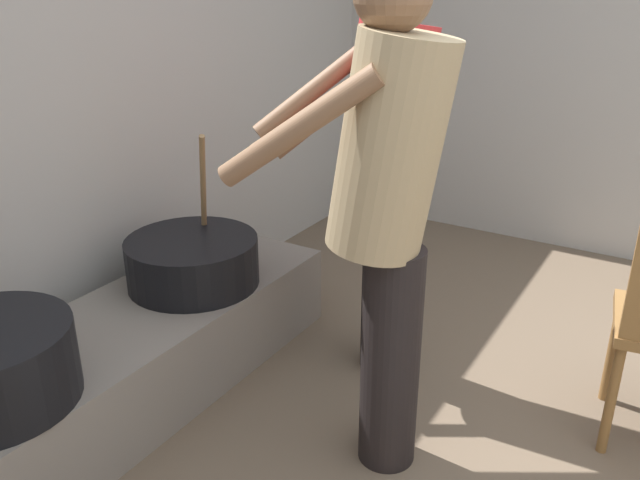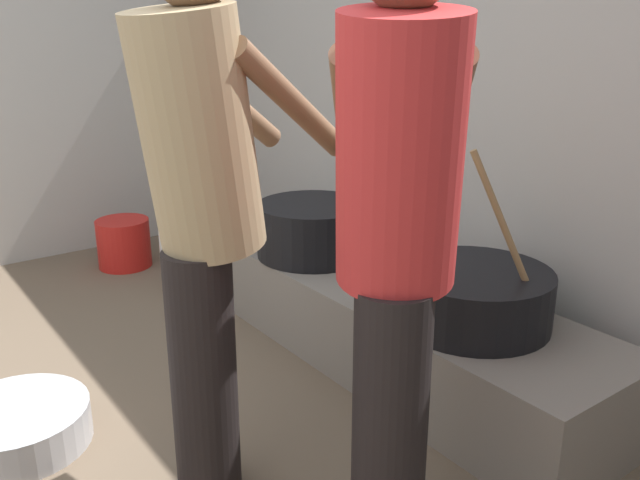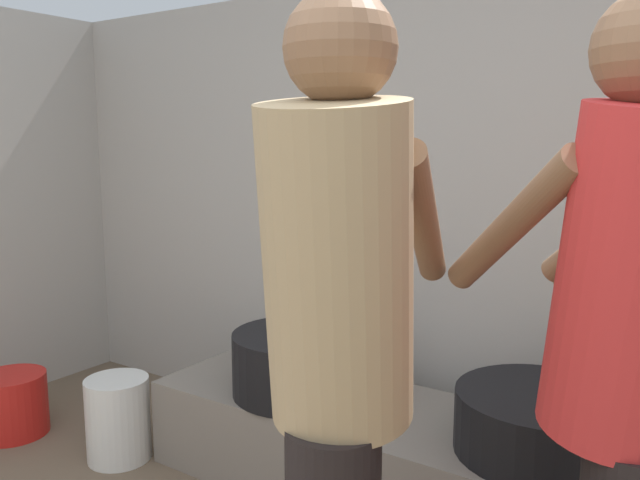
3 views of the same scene
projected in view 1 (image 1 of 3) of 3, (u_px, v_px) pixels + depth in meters
name	position (u px, v px, depth m)	size (l,w,h in m)	color
block_enclosure_rear	(30.00, 130.00, 2.58)	(5.33, 0.20, 2.05)	#ADA8A0
hearth_ledge	(111.00, 371.00, 2.50)	(2.14, 0.60, 0.36)	slate
cooking_pot_main	(193.00, 261.00, 2.77)	(0.56, 0.56, 0.66)	black
cook_in_red_shirt	(383.00, 155.00, 2.51)	(0.72, 0.69, 1.66)	black
cook_in_tan_shirt	(387.00, 202.00, 1.97)	(0.51, 0.75, 1.67)	black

